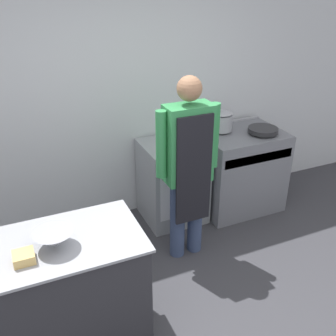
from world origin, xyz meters
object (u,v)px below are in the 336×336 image
person_cook (188,162)px  mixing_bowl (54,239)px  plastic_tub (24,257)px  stove (239,170)px  saute_pan (263,130)px  fridge_unit (173,182)px  stock_pot (221,120)px

person_cook → mixing_bowl: (-1.26, -0.63, -0.02)m
person_cook → plastic_tub: person_cook is taller
stove → saute_pan: saute_pan is taller
person_cook → plastic_tub: bearing=-154.3°
stove → saute_pan: (0.18, -0.12, 0.50)m
fridge_unit → person_cook: (-0.14, -0.62, 0.53)m
fridge_unit → stock_pot: stock_pot is taller
person_cook → stock_pot: person_cook is taller
fridge_unit → plastic_tub: size_ratio=6.96×
mixing_bowl → stock_pot: bearing=33.1°
stove → plastic_tub: (-2.37, -1.24, 0.47)m
stove → person_cook: person_cook is taller
plastic_tub → stock_pot: 2.56m
plastic_tub → mixing_bowl: bearing=19.8°
stove → saute_pan: bearing=-33.7°
fridge_unit → saute_pan: bearing=-11.4°
stove → stock_pot: size_ratio=3.78×
fridge_unit → mixing_bowl: 1.94m
person_cook → stock_pot: (0.72, 0.66, 0.06)m
stove → fridge_unit: (-0.79, 0.08, -0.01)m
stock_pot → saute_pan: 0.46m
saute_pan → fridge_unit: bearing=168.6°
plastic_tub → stove: bearing=27.6°
stove → fridge_unit: stove is taller
fridge_unit → saute_pan: 1.11m
plastic_tub → person_cook: bearing=25.7°
mixing_bowl → saute_pan: 2.58m
mixing_bowl → stock_pot: (1.98, 1.29, 0.08)m
fridge_unit → person_cook: 0.83m
fridge_unit → person_cook: size_ratio=0.51×
saute_pan → mixing_bowl: bearing=-156.0°
fridge_unit → plastic_tub: 2.12m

